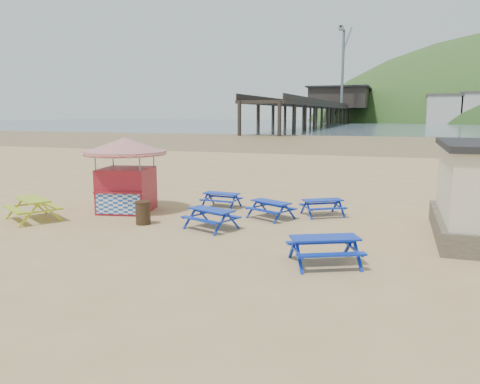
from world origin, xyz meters
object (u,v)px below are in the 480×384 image
(picnic_table_yellow, at_px, (33,209))
(picnic_table_blue_a, at_px, (222,200))
(ice_cream_kiosk, at_px, (126,165))
(picnic_table_blue_b, at_px, (271,210))
(litter_bin, at_px, (143,213))

(picnic_table_yellow, bearing_deg, picnic_table_blue_a, 68.53)
(picnic_table_yellow, xyz_separation_m, ice_cream_kiosk, (2.52, 2.59, 1.51))
(picnic_table_blue_b, height_order, ice_cream_kiosk, ice_cream_kiosk)
(picnic_table_blue_b, relative_size, picnic_table_yellow, 0.79)
(picnic_table_blue_a, relative_size, ice_cream_kiosk, 0.41)
(picnic_table_blue_a, relative_size, litter_bin, 1.93)
(litter_bin, bearing_deg, picnic_table_blue_b, 29.87)
(picnic_table_blue_a, height_order, litter_bin, litter_bin)
(litter_bin, bearing_deg, picnic_table_yellow, -170.26)
(picnic_table_blue_a, distance_m, litter_bin, 4.13)
(picnic_table_blue_b, distance_m, picnic_table_yellow, 9.12)
(picnic_table_blue_b, distance_m, litter_bin, 4.87)
(picnic_table_yellow, bearing_deg, ice_cream_kiosk, 77.31)
(picnic_table_blue_a, bearing_deg, ice_cream_kiosk, -145.84)
(picnic_table_blue_a, distance_m, picnic_table_blue_b, 2.90)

